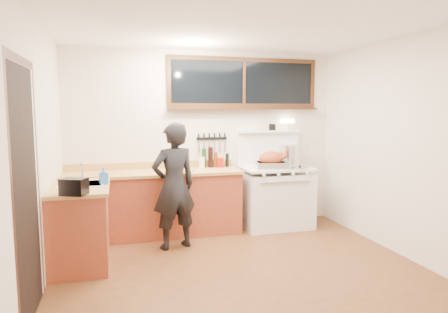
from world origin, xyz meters
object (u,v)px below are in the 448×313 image
object	(u,v)px
cutting_board	(176,168)
roast_turkey	(271,162)
man	(174,186)
vintage_stove	(275,196)

from	to	relation	value
cutting_board	roast_turkey	world-z (taller)	roast_turkey
man	roast_turkey	size ratio (longest dim) A/B	3.16
vintage_stove	roast_turkey	distance (m)	0.56
man	cutting_board	distance (m)	0.46
vintage_stove	roast_turkey	world-z (taller)	vintage_stove
cutting_board	roast_turkey	bearing A→B (deg)	0.03
man	roast_turkey	distance (m)	1.55
man	cutting_board	xyz separation A→B (m)	(0.09, 0.42, 0.16)
vintage_stove	cutting_board	size ratio (longest dim) A/B	2.95
cutting_board	man	bearing A→B (deg)	-102.34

